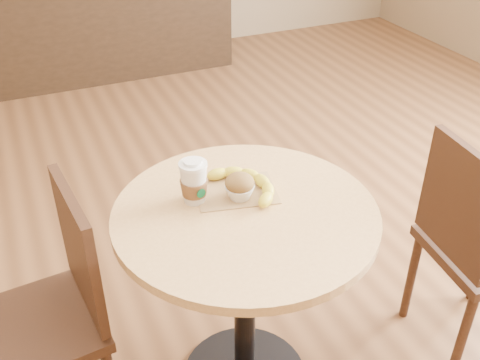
# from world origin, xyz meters

# --- Properties ---
(cafe_table) EXTENTS (0.78, 0.78, 0.75)m
(cafe_table) POSITION_xyz_m (-0.06, 0.03, 0.56)
(cafe_table) COLOR black
(cafe_table) RESTS_ON ground
(chair_left) EXTENTS (0.41, 0.41, 0.85)m
(chair_left) POSITION_xyz_m (-0.63, 0.15, 0.47)
(chair_left) COLOR #382113
(chair_left) RESTS_ON ground
(chair_right) EXTENTS (0.42, 0.42, 0.86)m
(chair_right) POSITION_xyz_m (0.75, -0.12, 0.47)
(chair_right) COLOR #382113
(chair_right) RESTS_ON ground
(service_counter) EXTENTS (2.30, 0.65, 1.04)m
(service_counter) POSITION_xyz_m (0.00, 3.18, 0.52)
(service_counter) COLOR black
(service_counter) RESTS_ON ground
(kraft_bag) EXTENTS (0.27, 0.23, 0.00)m
(kraft_bag) POSITION_xyz_m (-0.04, 0.13, 0.75)
(kraft_bag) COLOR #9B774B
(kraft_bag) RESTS_ON cafe_table
(coffee_cup) EXTENTS (0.08, 0.09, 0.14)m
(coffee_cup) POSITION_xyz_m (-0.17, 0.13, 0.81)
(coffee_cup) COLOR silver
(coffee_cup) RESTS_ON cafe_table
(muffin) EXTENTS (0.09, 0.09, 0.08)m
(muffin) POSITION_xyz_m (-0.05, 0.09, 0.79)
(muffin) COLOR silver
(muffin) RESTS_ON kraft_bag
(banana) EXTENTS (0.25, 0.30, 0.04)m
(banana) POSITION_xyz_m (-0.02, 0.12, 0.77)
(banana) COLOR gold
(banana) RESTS_ON kraft_bag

